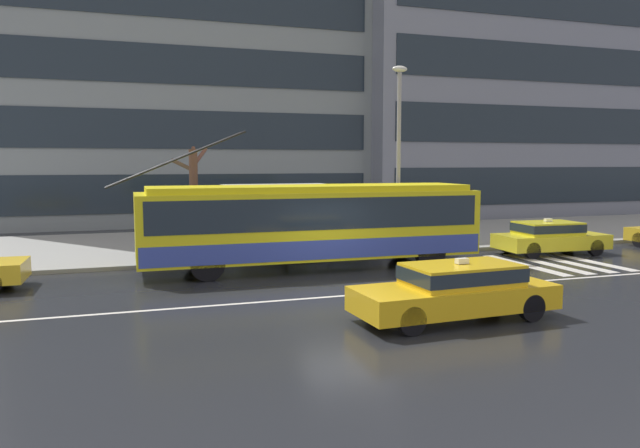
{
  "coord_description": "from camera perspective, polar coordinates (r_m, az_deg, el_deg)",
  "views": [
    {
      "loc": [
        -6.1,
        -15.91,
        3.56
      ],
      "look_at": [
        0.33,
        3.31,
        1.46
      ],
      "focal_mm": 33.74,
      "sensor_mm": 36.0,
      "label": 1
    }
  ],
  "objects": [
    {
      "name": "pedestrian_at_shelter",
      "position": [
        24.49,
        -1.88,
        1.54
      ],
      "size": [
        1.06,
        1.06,
        1.98
      ],
      "color": "navy",
      "rests_on": "sidewalk_slab"
    },
    {
      "name": "street_lamp",
      "position": [
        23.36,
        7.48,
        7.62
      ],
      "size": [
        0.6,
        0.32,
        7.03
      ],
      "color": "#939297",
      "rests_on": "sidewalk_slab"
    },
    {
      "name": "crosswalk_stripe_inner_a",
      "position": [
        22.58,
        20.64,
        -3.52
      ],
      "size": [
        0.44,
        4.4,
        0.01
      ],
      "primitive_type": "cube",
      "color": "beige",
      "rests_on": "ground_plane"
    },
    {
      "name": "taxi_oncoming_near",
      "position": [
        14.0,
        12.86,
        -6.0
      ],
      "size": [
        4.72,
        1.94,
        1.39
      ],
      "color": "yellow",
      "rests_on": "ground_plane"
    },
    {
      "name": "pedestrian_approaching_curb",
      "position": [
        23.64,
        -3.2,
        0.1
      ],
      "size": [
        0.47,
        0.47,
        1.73
      ],
      "color": "#1A2A2F",
      "rests_on": "sidewalk_slab"
    },
    {
      "name": "bus_shelter",
      "position": [
        22.92,
        -4.28,
        2.25
      ],
      "size": [
        3.97,
        1.88,
        2.57
      ],
      "color": "gray",
      "rests_on": "sidewalk_slab"
    },
    {
      "name": "sidewalk_slab",
      "position": [
        26.51,
        -5.04,
        -1.66
      ],
      "size": [
        80.0,
        10.0,
        0.14
      ],
      "primitive_type": "cube",
      "color": "gray",
      "rests_on": "ground_plane"
    },
    {
      "name": "trolleybus",
      "position": [
        20.01,
        -0.76,
        0.13
      ],
      "size": [
        12.12,
        2.71,
        4.53
      ],
      "color": "yellow",
      "rests_on": "ground_plane"
    },
    {
      "name": "office_tower_corner_right",
      "position": [
        46.55,
        18.19,
        13.24
      ],
      "size": [
        26.32,
        11.46,
        19.43
      ],
      "color": "gray",
      "rests_on": "ground_plane"
    },
    {
      "name": "street_tree_bare",
      "position": [
        23.35,
        -11.88,
        2.76
      ],
      "size": [
        1.52,
        1.3,
        4.02
      ],
      "color": "brown",
      "rests_on": "sidewalk_slab"
    },
    {
      "name": "ground_plane",
      "position": [
        17.41,
        2.43,
        -5.88
      ],
      "size": [
        160.0,
        160.0,
        0.0
      ],
      "primitive_type": "plane",
      "color": "black"
    },
    {
      "name": "crosswalk_stripe_inner_b",
      "position": [
        23.75,
        24.02,
        -3.21
      ],
      "size": [
        0.44,
        4.4,
        0.01
      ],
      "primitive_type": "cube",
      "color": "beige",
      "rests_on": "ground_plane"
    },
    {
      "name": "lane_centre_line",
      "position": [
        16.32,
        3.94,
        -6.68
      ],
      "size": [
        72.0,
        0.14,
        0.01
      ],
      "primitive_type": "cube",
      "color": "silver",
      "rests_on": "ground_plane"
    },
    {
      "name": "crosswalk_stripe_edge_near",
      "position": [
        22.03,
        18.82,
        -3.69
      ],
      "size": [
        0.44,
        4.4,
        0.01
      ],
      "primitive_type": "cube",
      "color": "beige",
      "rests_on": "ground_plane"
    },
    {
      "name": "office_tower_corner_left",
      "position": [
        39.2,
        -13.14,
        15.93
      ],
      "size": [
        21.61,
        10.72,
        20.93
      ],
      "color": "gray",
      "rests_on": "ground_plane"
    },
    {
      "name": "taxi_ahead_of_bus",
      "position": [
        24.8,
        20.96,
        -1.09
      ],
      "size": [
        4.29,
        1.97,
        1.39
      ],
      "color": "yellow",
      "rests_on": "ground_plane"
    },
    {
      "name": "crosswalk_stripe_center",
      "position": [
        23.16,
        22.37,
        -3.36
      ],
      "size": [
        0.44,
        4.4,
        0.01
      ],
      "primitive_type": "cube",
      "color": "beige",
      "rests_on": "ground_plane"
    }
  ]
}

